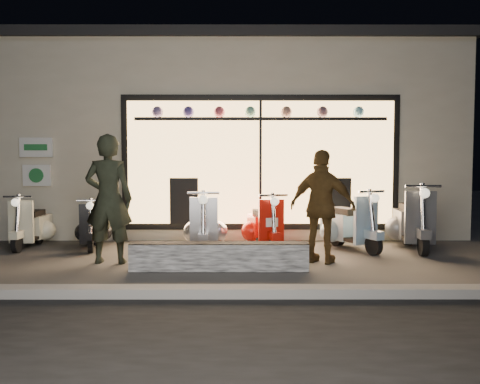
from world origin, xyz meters
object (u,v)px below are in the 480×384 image
object	(u,v)px
scooter_red	(264,226)
woman	(322,207)
scooter_silver	(205,227)
man	(109,199)
graffiti_barrier	(219,257)

from	to	relation	value
scooter_red	woman	world-z (taller)	woman
scooter_silver	scooter_red	bearing A→B (deg)	9.37
scooter_red	man	bearing A→B (deg)	-163.32
graffiti_barrier	man	distance (m)	1.94
man	scooter_red	bearing A→B (deg)	-150.20
scooter_red	woman	distance (m)	1.62
graffiti_barrier	scooter_red	world-z (taller)	scooter_red
graffiti_barrier	scooter_silver	bearing A→B (deg)	101.06
scooter_red	man	size ratio (longest dim) A/B	0.70
man	graffiti_barrier	bearing A→B (deg)	164.67
scooter_silver	man	world-z (taller)	man
graffiti_barrier	woman	distance (m)	1.77
graffiti_barrier	woman	size ratio (longest dim) A/B	1.45
scooter_silver	scooter_red	size ratio (longest dim) A/B	1.04
scooter_silver	man	xyz separation A→B (m)	(-1.39, -1.11, 0.57)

